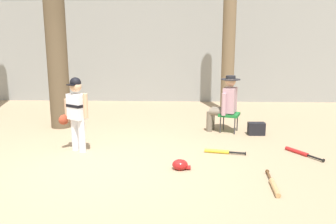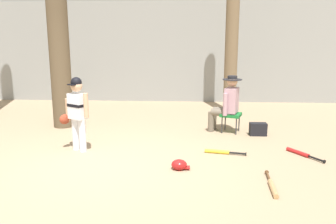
# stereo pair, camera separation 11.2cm
# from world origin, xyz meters

# --- Properties ---
(ground_plane) EXTENTS (60.00, 60.00, 0.00)m
(ground_plane) POSITION_xyz_m (0.00, 0.00, 0.00)
(ground_plane) COLOR #9E8466
(concrete_back_wall) EXTENTS (18.00, 0.36, 3.09)m
(concrete_back_wall) POSITION_xyz_m (0.00, 5.97, 1.55)
(concrete_back_wall) COLOR gray
(concrete_back_wall) RESTS_ON ground
(tree_behind_spectator) EXTENTS (0.48, 0.48, 5.10)m
(tree_behind_spectator) POSITION_xyz_m (2.39, 4.11, 2.32)
(tree_behind_spectator) COLOR brown
(tree_behind_spectator) RESTS_ON ground
(young_ballplayer) EXTENTS (0.61, 0.37, 1.31)m
(young_ballplayer) POSITION_xyz_m (-0.64, 0.74, 0.74)
(young_ballplayer) COLOR white
(young_ballplayer) RESTS_ON ground
(folding_stool) EXTENTS (0.51, 0.51, 0.41)m
(folding_stool) POSITION_xyz_m (2.19, 2.13, 0.36)
(folding_stool) COLOR #196B2D
(folding_stool) RESTS_ON ground
(seated_spectator) EXTENTS (0.68, 0.54, 1.20)m
(seated_spectator) POSITION_xyz_m (2.10, 2.16, 0.64)
(seated_spectator) COLOR #6B6051
(seated_spectator) RESTS_ON ground
(handbag_beside_stool) EXTENTS (0.34, 0.19, 0.26)m
(handbag_beside_stool) POSITION_xyz_m (2.72, 1.91, 0.13)
(handbag_beside_stool) COLOR black
(handbag_beside_stool) RESTS_ON ground
(bat_wood_tan) EXTENTS (0.12, 0.82, 0.07)m
(bat_wood_tan) POSITION_xyz_m (2.40, -0.70, 0.03)
(bat_wood_tan) COLOR tan
(bat_wood_tan) RESTS_ON ground
(bat_red_barrel) EXTENTS (0.46, 0.68, 0.07)m
(bat_red_barrel) POSITION_xyz_m (3.21, 0.70, 0.03)
(bat_red_barrel) COLOR red
(bat_red_barrel) RESTS_ON ground
(bat_yellow_trainer) EXTENTS (0.71, 0.20, 0.07)m
(bat_yellow_trainer) POSITION_xyz_m (1.85, 0.70, 0.03)
(bat_yellow_trainer) COLOR yellow
(bat_yellow_trainer) RESTS_ON ground
(batting_helmet_red) EXTENTS (0.28, 0.22, 0.16)m
(batting_helmet_red) POSITION_xyz_m (1.16, -0.07, 0.07)
(batting_helmet_red) COLOR #A81919
(batting_helmet_red) RESTS_ON ground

